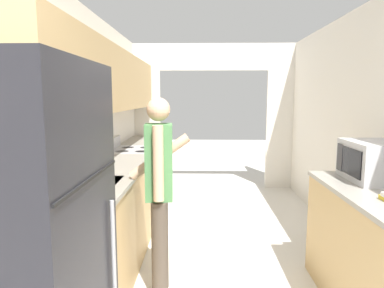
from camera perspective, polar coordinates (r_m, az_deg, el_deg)
The scene contains 7 objects.
wall_left at distance 3.40m, azimuth -17.64°, elevation 5.51°, with size 0.38×7.59×2.50m.
wall_far_with_doorway at distance 5.98m, azimuth 3.57°, elevation 6.51°, with size 3.15×0.06×2.50m.
counter_left at distance 3.97m, azimuth -11.26°, elevation -8.86°, with size 0.62×4.07×0.93m.
refrigerator at distance 1.76m, azimuth -27.46°, elevation -17.27°, with size 0.73×0.79×1.75m.
range_oven at distance 4.55m, azimuth -9.44°, elevation -6.60°, with size 0.66×0.75×1.07m.
person at distance 2.75m, azimuth -5.45°, elevation -7.97°, with size 0.51×0.39×1.59m.
microwave at distance 3.10m, azimuth 27.94°, elevation -2.55°, with size 0.39×0.53×0.32m.
Camera 1 is at (-0.21, -0.76, 1.60)m, focal length 32.00 mm.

